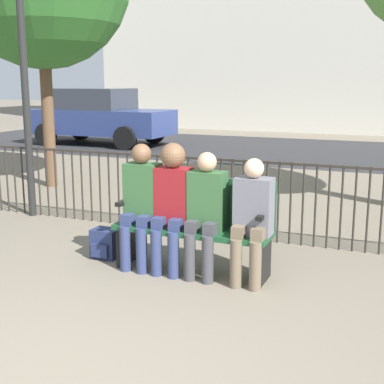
# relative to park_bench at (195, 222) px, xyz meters

# --- Properties ---
(park_bench) EXTENTS (1.54, 0.45, 0.92)m
(park_bench) POSITION_rel_park_bench_xyz_m (0.00, 0.00, 0.00)
(park_bench) COLOR #194728
(park_bench) RESTS_ON ground
(seated_person_0) EXTENTS (0.34, 0.39, 1.24)m
(seated_person_0) POSITION_rel_park_bench_xyz_m (-0.53, -0.12, 0.20)
(seated_person_0) COLOR navy
(seated_person_0) RESTS_ON ground
(seated_person_1) EXTENTS (0.34, 0.39, 1.26)m
(seated_person_1) POSITION_rel_park_bench_xyz_m (-0.19, -0.12, 0.23)
(seated_person_1) COLOR navy
(seated_person_1) RESTS_ON ground
(seated_person_2) EXTENTS (0.34, 0.39, 1.19)m
(seated_person_2) POSITION_rel_park_bench_xyz_m (0.16, -0.13, 0.17)
(seated_person_2) COLOR #3D3D42
(seated_person_2) RESTS_ON ground
(seated_person_3) EXTENTS (0.34, 0.39, 1.16)m
(seated_person_3) POSITION_rel_park_bench_xyz_m (0.61, -0.13, 0.16)
(seated_person_3) COLOR brown
(seated_person_3) RESTS_ON ground
(backpack) EXTENTS (0.28, 0.25, 0.31)m
(backpack) POSITION_rel_park_bench_xyz_m (-1.01, -0.03, -0.34)
(backpack) COLOR navy
(backpack) RESTS_ON ground
(fence_railing) EXTENTS (9.01, 0.03, 0.95)m
(fence_railing) POSITION_rel_park_bench_xyz_m (-0.02, 1.19, 0.07)
(fence_railing) COLOR #2D2823
(fence_railing) RESTS_ON ground
(lamp_post) EXTENTS (0.28, 0.28, 4.14)m
(lamp_post) POSITION_rel_park_bench_xyz_m (-2.91, 1.14, 2.21)
(lamp_post) COLOR black
(lamp_post) RESTS_ON ground
(street_surface) EXTENTS (24.00, 6.00, 0.01)m
(street_surface) POSITION_rel_park_bench_xyz_m (0.00, 9.54, -0.48)
(street_surface) COLOR #2B2B2D
(street_surface) RESTS_ON ground
(parked_car_1) EXTENTS (4.20, 1.94, 1.62)m
(parked_car_1) POSITION_rel_park_bench_xyz_m (-6.67, 8.76, 0.36)
(parked_car_1) COLOR navy
(parked_car_1) RESTS_ON ground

